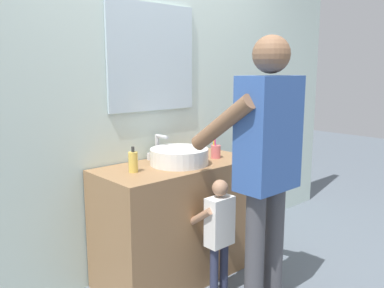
{
  "coord_description": "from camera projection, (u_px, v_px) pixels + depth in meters",
  "views": [
    {
      "loc": [
        -1.75,
        -1.78,
        1.46
      ],
      "look_at": [
        0.0,
        0.15,
        0.98
      ],
      "focal_mm": 37.81,
      "sensor_mm": 36.0,
      "label": 1
    }
  ],
  "objects": [
    {
      "name": "faucet",
      "position": [
        158.0,
        148.0,
        2.93
      ],
      "size": [
        0.18,
        0.14,
        0.18
      ],
      "color": "#B7BABF",
      "rests_on": "vanity_cabinet"
    },
    {
      "name": "vanity_cabinet",
      "position": [
        178.0,
        220.0,
        2.86
      ],
      "size": [
        1.14,
        0.54,
        0.82
      ],
      "primitive_type": "cube",
      "color": "olive",
      "rests_on": "ground"
    },
    {
      "name": "child_toddler",
      "position": [
        219.0,
        228.0,
        2.56
      ],
      "size": [
        0.24,
        0.24,
        0.79
      ],
      "color": "#2D334C",
      "rests_on": "ground"
    },
    {
      "name": "adult_parent",
      "position": [
        266.0,
        151.0,
        2.37
      ],
      "size": [
        0.51,
        0.54,
        1.65
      ],
      "color": "#47474C",
      "rests_on": "ground"
    },
    {
      "name": "back_wall",
      "position": [
        149.0,
        85.0,
        2.92
      ],
      "size": [
        4.4,
        0.1,
        2.7
      ],
      "color": "silver",
      "rests_on": "ground"
    },
    {
      "name": "soap_bottle",
      "position": [
        133.0,
        162.0,
        2.55
      ],
      "size": [
        0.06,
        0.06,
        0.16
      ],
      "color": "gold",
      "rests_on": "vanity_cabinet"
    },
    {
      "name": "sink_basin",
      "position": [
        179.0,
        156.0,
        2.76
      ],
      "size": [
        0.4,
        0.4,
        0.11
      ],
      "color": "silver",
      "rests_on": "vanity_cabinet"
    },
    {
      "name": "toothbrush_cup",
      "position": [
        216.0,
        151.0,
        2.96
      ],
      "size": [
        0.07,
        0.07,
        0.21
      ],
      "color": "#D86666",
      "rests_on": "vanity_cabinet"
    }
  ]
}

